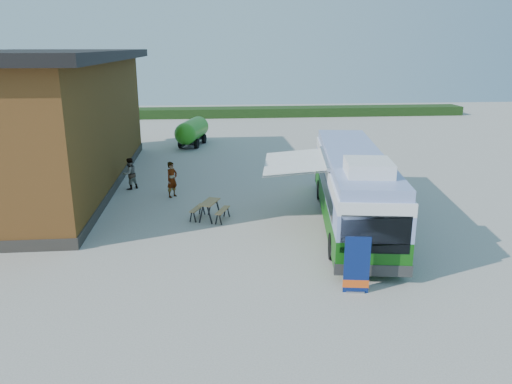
{
  "coord_description": "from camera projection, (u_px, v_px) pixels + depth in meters",
  "views": [
    {
      "loc": [
        -1.19,
        -18.79,
        7.73
      ],
      "look_at": [
        0.82,
        2.69,
        1.4
      ],
      "focal_mm": 35.0,
      "sensor_mm": 36.0,
      "label": 1
    }
  ],
  "objects": [
    {
      "name": "bus",
      "position": [
        353.0,
        185.0,
        22.1
      ],
      "size": [
        4.46,
        12.55,
        3.78
      ],
      "rotation": [
        0.0,
        0.0,
        -0.15
      ],
      "color": "#186510",
      "rests_on": "ground"
    },
    {
      "name": "awning",
      "position": [
        299.0,
        163.0,
        22.04
      ],
      "size": [
        3.36,
        4.74,
        0.53
      ],
      "rotation": [
        0.0,
        0.0,
        -0.15
      ],
      "color": "white",
      "rests_on": "ground"
    },
    {
      "name": "person_b",
      "position": [
        130.0,
        174.0,
        27.78
      ],
      "size": [
        1.09,
        1.08,
        1.78
      ],
      "primitive_type": "imported",
      "rotation": [
        0.0,
        0.0,
        -2.4
      ],
      "color": "#999999",
      "rests_on": "ground"
    },
    {
      "name": "barn",
      "position": [
        42.0,
        123.0,
        27.84
      ],
      "size": [
        9.6,
        21.2,
        7.5
      ],
      "color": "brown",
      "rests_on": "ground"
    },
    {
      "name": "hedge",
      "position": [
        290.0,
        112.0,
        57.11
      ],
      "size": [
        40.0,
        3.0,
        1.0
      ],
      "primitive_type": "cube",
      "color": "#264419",
      "rests_on": "ground"
    },
    {
      "name": "banner",
      "position": [
        357.0,
        270.0,
        16.05
      ],
      "size": [
        0.84,
        0.27,
        1.95
      ],
      "rotation": [
        0.0,
        0.0,
        -0.15
      ],
      "color": "navy",
      "rests_on": "ground"
    },
    {
      "name": "slurry_tanker",
      "position": [
        192.0,
        131.0,
        39.91
      ],
      "size": [
        2.62,
        5.57,
        2.1
      ],
      "rotation": [
        0.0,
        0.0,
        -0.25
      ],
      "color": "#2F931A",
      "rests_on": "ground"
    },
    {
      "name": "person_a",
      "position": [
        172.0,
        179.0,
        26.33
      ],
      "size": [
        0.8,
        0.82,
        1.9
      ],
      "primitive_type": "imported",
      "rotation": [
        0.0,
        0.0,
        0.86
      ],
      "color": "#999999",
      "rests_on": "ground"
    },
    {
      "name": "picnic_table",
      "position": [
        210.0,
        206.0,
        22.94
      ],
      "size": [
        1.91,
        1.81,
        0.87
      ],
      "rotation": [
        0.0,
        0.0,
        -0.37
      ],
      "color": "#A9824F",
      "rests_on": "ground"
    },
    {
      "name": "ground",
      "position": [
        242.0,
        244.0,
        20.23
      ],
      "size": [
        100.0,
        100.0,
        0.0
      ],
      "primitive_type": "plane",
      "color": "#BCB7AD",
      "rests_on": "ground"
    }
  ]
}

